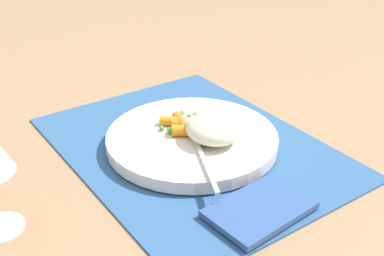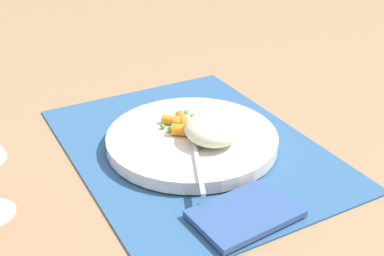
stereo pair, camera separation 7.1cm
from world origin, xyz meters
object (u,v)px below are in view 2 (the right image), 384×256
object	(u,v)px
plate	(192,139)
rice_mound	(212,130)
napkin	(245,213)
carrot_portion	(183,124)
fork	(194,143)

from	to	relation	value
plate	rice_mound	xyz separation A→B (m)	(-0.03, -0.01, 0.03)
plate	napkin	bearing A→B (deg)	172.05
plate	carrot_portion	world-z (taller)	carrot_portion
plate	fork	distance (m)	0.03
rice_mound	fork	distance (m)	0.03
carrot_portion	fork	distance (m)	0.05
rice_mound	napkin	distance (m)	0.16
rice_mound	napkin	xyz separation A→B (m)	(-0.15, 0.04, -0.03)
rice_mound	carrot_portion	distance (m)	0.06
carrot_portion	rice_mound	bearing A→B (deg)	-161.21
carrot_portion	napkin	size ratio (longest dim) A/B	0.58
plate	rice_mound	size ratio (longest dim) A/B	3.06
carrot_portion	plate	bearing A→B (deg)	-168.78
carrot_portion	fork	bearing A→B (deg)	170.03
fork	napkin	bearing A→B (deg)	175.31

